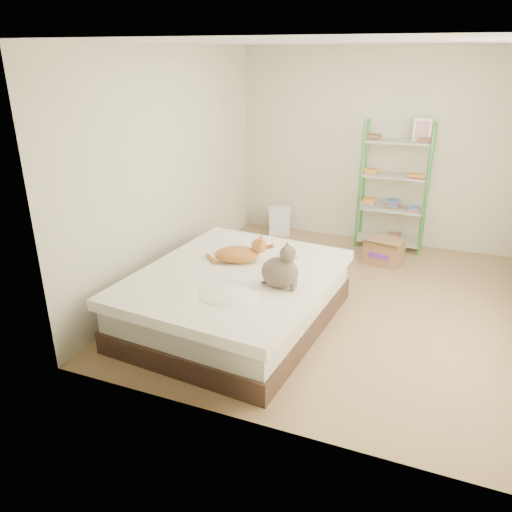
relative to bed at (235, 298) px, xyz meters
The scene contains 7 objects.
room 1.54m from the bed, 45.16° to the left, with size 3.81×4.21×2.61m.
bed is the anchor object (origin of this frame).
orange_cat 0.46m from the bed, 109.57° to the left, with size 0.53×0.28×0.21m, color #C28E39, non-canonical shape.
grey_cat 0.71m from the bed, 14.93° to the right, with size 0.30×0.36×0.41m, color #685D4D, non-canonical shape.
shelf_unit 2.97m from the bed, 67.54° to the left, with size 0.88×0.36×1.74m.
cardboard_box 2.39m from the bed, 61.69° to the left, with size 0.50×0.50×0.36m.
white_bin 2.70m from the bed, 100.12° to the left, with size 0.41×0.39×0.38m.
Camera 1 is at (1.02, -4.80, 2.52)m, focal length 35.00 mm.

